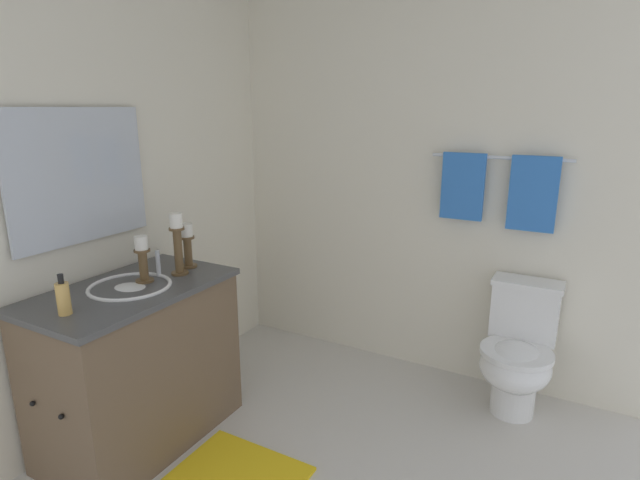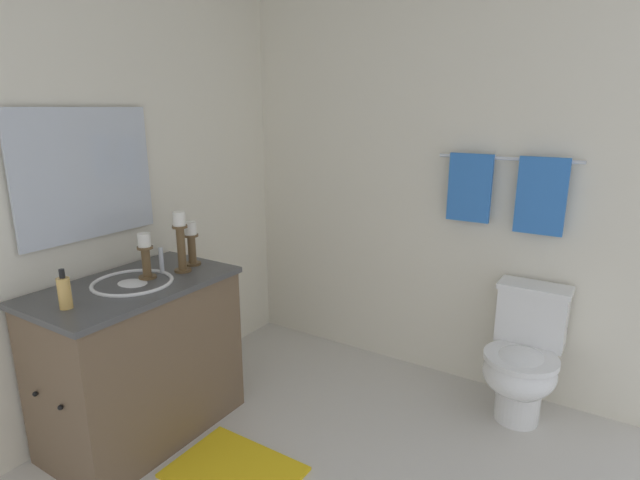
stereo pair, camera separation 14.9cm
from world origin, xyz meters
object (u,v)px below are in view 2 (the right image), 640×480
(candle_holder_mid, at_px, (146,255))
(soap_bottle, at_px, (64,292))
(towel_center, at_px, (541,196))
(vanity_cabinet, at_px, (140,359))
(toilet, at_px, (523,359))
(bath_mat, at_px, (234,472))
(towel_bar, at_px, (508,159))
(candle_holder_short, at_px, (181,240))
(candle_holder_tall, at_px, (191,242))
(sink_basin, at_px, (133,290))
(mirror, at_px, (86,174))
(towel_near_vanity, at_px, (470,188))

(candle_holder_mid, relative_size, soap_bottle, 1.32)
(candle_holder_mid, height_order, towel_center, towel_center)
(vanity_cabinet, relative_size, soap_bottle, 5.56)
(toilet, distance_m, bath_mat, 1.64)
(bath_mat, bearing_deg, vanity_cabinet, -180.00)
(soap_bottle, height_order, towel_center, towel_center)
(towel_bar, height_order, bath_mat, towel_bar)
(candle_holder_mid, bearing_deg, bath_mat, -8.48)
(vanity_cabinet, xyz_separation_m, candle_holder_short, (0.07, 0.27, 0.60))
(candle_holder_tall, distance_m, towel_bar, 1.82)
(candle_holder_tall, height_order, soap_bottle, candle_holder_tall)
(candle_holder_short, bearing_deg, sink_basin, -104.96)
(bath_mat, bearing_deg, candle_holder_short, 154.18)
(mirror, height_order, soap_bottle, mirror)
(candle_holder_mid, height_order, toilet, candle_holder_mid)
(mirror, xyz_separation_m, towel_bar, (1.73, 1.42, 0.05))
(soap_bottle, height_order, towel_bar, towel_bar)
(sink_basin, relative_size, towel_center, 0.96)
(candle_holder_short, bearing_deg, candle_holder_tall, 110.60)
(candle_holder_mid, height_order, bath_mat, candle_holder_mid)
(mirror, xyz_separation_m, toilet, (1.96, 1.20, -1.01))
(mirror, distance_m, bath_mat, 1.64)
(towel_center, bearing_deg, candle_holder_short, -144.15)
(mirror, height_order, towel_near_vanity, mirror)
(candle_holder_tall, height_order, bath_mat, candle_holder_tall)
(vanity_cabinet, xyz_separation_m, towel_near_vanity, (1.26, 1.40, 0.82))
(towel_center, bearing_deg, sink_basin, -139.52)
(sink_basin, distance_m, toilet, 2.11)
(candle_holder_short, height_order, soap_bottle, candle_holder_short)
(sink_basin, distance_m, towel_center, 2.20)
(sink_basin, relative_size, towel_bar, 0.52)
(mirror, xyz_separation_m, bath_mat, (0.91, 0.00, -1.37))
(candle_holder_short, distance_m, towel_center, 1.95)
(towel_near_vanity, bearing_deg, bath_mat, -114.19)
(soap_bottle, bearing_deg, toilet, 43.47)
(sink_basin, bearing_deg, vanity_cabinet, -90.00)
(towel_bar, xyz_separation_m, bath_mat, (-0.83, -1.42, -1.42))
(sink_basin, xyz_separation_m, towel_center, (1.64, 1.40, 0.43))
(soap_bottle, bearing_deg, mirror, 130.00)
(sink_basin, bearing_deg, toilet, 35.58)
(towel_near_vanity, bearing_deg, candle_holder_mid, -133.74)
(candle_holder_mid, bearing_deg, candle_holder_tall, 84.46)
(vanity_cabinet, height_order, candle_holder_short, candle_holder_short)
(mirror, distance_m, soap_bottle, 0.66)
(mirror, distance_m, toilet, 2.51)
(towel_near_vanity, bearing_deg, soap_bottle, -124.81)
(towel_bar, xyz_separation_m, towel_near_vanity, (-0.19, -0.02, -0.18))
(toilet, relative_size, bath_mat, 1.25)
(toilet, xyz_separation_m, towel_near_vanity, (-0.42, 0.20, 0.89))
(soap_bottle, xyz_separation_m, towel_center, (1.62, 1.77, 0.31))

